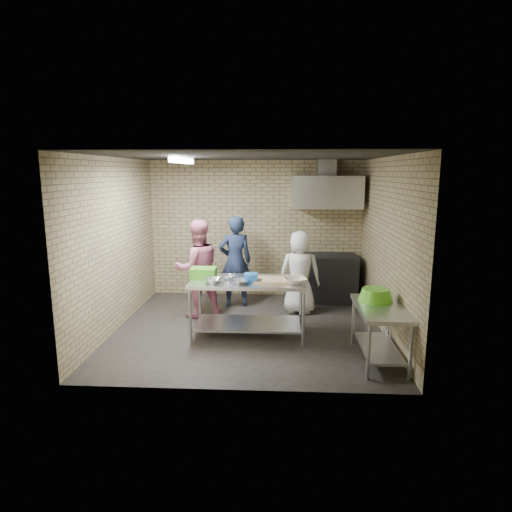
{
  "coord_description": "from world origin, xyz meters",
  "views": [
    {
      "loc": [
        0.47,
        -6.61,
        2.47
      ],
      "look_at": [
        0.1,
        0.2,
        1.15
      ],
      "focal_mm": 30.55,
      "sensor_mm": 36.0,
      "label": 1
    }
  ],
  "objects_px": {
    "prep_table": "(248,308)",
    "side_counter": "(379,334)",
    "woman_pink": "(198,269)",
    "woman_white": "(300,272)",
    "blue_tub": "(251,278)",
    "bottle_red": "(328,195)",
    "stove": "(324,278)",
    "green_crate": "(203,273)",
    "green_basin": "(376,295)",
    "man_navy": "(235,262)"
  },
  "relations": [
    {
      "from": "prep_table",
      "to": "side_counter",
      "type": "bearing_deg",
      "value": -25.05
    },
    {
      "from": "woman_pink",
      "to": "woman_white",
      "type": "height_order",
      "value": "woman_pink"
    },
    {
      "from": "blue_tub",
      "to": "bottle_red",
      "type": "distance_m",
      "value": 2.84
    },
    {
      "from": "stove",
      "to": "blue_tub",
      "type": "relative_size",
      "value": 6.23
    },
    {
      "from": "prep_table",
      "to": "green_crate",
      "type": "height_order",
      "value": "green_crate"
    },
    {
      "from": "green_basin",
      "to": "bottle_red",
      "type": "xyz_separation_m",
      "value": [
        -0.38,
        2.74,
        1.19
      ]
    },
    {
      "from": "bottle_red",
      "to": "woman_pink",
      "type": "distance_m",
      "value": 2.91
    },
    {
      "from": "prep_table",
      "to": "bottle_red",
      "type": "height_order",
      "value": "bottle_red"
    },
    {
      "from": "prep_table",
      "to": "man_navy",
      "type": "height_order",
      "value": "man_navy"
    },
    {
      "from": "bottle_red",
      "to": "green_basin",
      "type": "bearing_deg",
      "value": -82.1
    },
    {
      "from": "prep_table",
      "to": "man_navy",
      "type": "distance_m",
      "value": 1.55
    },
    {
      "from": "green_basin",
      "to": "man_navy",
      "type": "xyz_separation_m",
      "value": [
        -2.12,
        2.05,
        0.01
      ]
    },
    {
      "from": "woman_white",
      "to": "bottle_red",
      "type": "bearing_deg",
      "value": -118.12
    },
    {
      "from": "bottle_red",
      "to": "man_navy",
      "type": "xyz_separation_m",
      "value": [
        -1.74,
        -0.69,
        -1.18
      ]
    },
    {
      "from": "green_crate",
      "to": "green_basin",
      "type": "relative_size",
      "value": 0.84
    },
    {
      "from": "green_basin",
      "to": "woman_white",
      "type": "bearing_deg",
      "value": 118.58
    },
    {
      "from": "prep_table",
      "to": "blue_tub",
      "type": "xyz_separation_m",
      "value": [
        0.05,
        -0.1,
        0.5
      ]
    },
    {
      "from": "woman_white",
      "to": "prep_table",
      "type": "bearing_deg",
      "value": 55.23
    },
    {
      "from": "green_crate",
      "to": "woman_white",
      "type": "height_order",
      "value": "woman_white"
    },
    {
      "from": "stove",
      "to": "blue_tub",
      "type": "bearing_deg",
      "value": -122.75
    },
    {
      "from": "side_counter",
      "to": "woman_pink",
      "type": "relative_size",
      "value": 0.71
    },
    {
      "from": "blue_tub",
      "to": "woman_white",
      "type": "distance_m",
      "value": 1.48
    },
    {
      "from": "stove",
      "to": "woman_white",
      "type": "relative_size",
      "value": 0.81
    },
    {
      "from": "stove",
      "to": "woman_white",
      "type": "bearing_deg",
      "value": -123.86
    },
    {
      "from": "side_counter",
      "to": "green_basin",
      "type": "relative_size",
      "value": 2.61
    },
    {
      "from": "man_navy",
      "to": "side_counter",
      "type": "bearing_deg",
      "value": 117.34
    },
    {
      "from": "woman_white",
      "to": "side_counter",
      "type": "bearing_deg",
      "value": 117.09
    },
    {
      "from": "green_crate",
      "to": "green_basin",
      "type": "xyz_separation_m",
      "value": [
        2.47,
        -0.71,
        -0.11
      ]
    },
    {
      "from": "green_basin",
      "to": "man_navy",
      "type": "bearing_deg",
      "value": 135.99
    },
    {
      "from": "prep_table",
      "to": "woman_white",
      "type": "distance_m",
      "value": 1.45
    },
    {
      "from": "side_counter",
      "to": "green_crate",
      "type": "height_order",
      "value": "green_crate"
    },
    {
      "from": "stove",
      "to": "green_basin",
      "type": "relative_size",
      "value": 2.61
    },
    {
      "from": "side_counter",
      "to": "blue_tub",
      "type": "height_order",
      "value": "blue_tub"
    },
    {
      "from": "bottle_red",
      "to": "woman_pink",
      "type": "xyz_separation_m",
      "value": [
        -2.32,
        -1.28,
        -1.19
      ]
    },
    {
      "from": "green_crate",
      "to": "woman_white",
      "type": "relative_size",
      "value": 0.26
    },
    {
      "from": "prep_table",
      "to": "green_basin",
      "type": "relative_size",
      "value": 3.77
    },
    {
      "from": "green_crate",
      "to": "woman_white",
      "type": "xyz_separation_m",
      "value": [
        1.53,
        1.02,
        -0.21
      ]
    },
    {
      "from": "man_navy",
      "to": "woman_white",
      "type": "height_order",
      "value": "man_navy"
    },
    {
      "from": "man_navy",
      "to": "bottle_red",
      "type": "bearing_deg",
      "value": -173.83
    },
    {
      "from": "blue_tub",
      "to": "green_basin",
      "type": "bearing_deg",
      "value": -15.82
    },
    {
      "from": "blue_tub",
      "to": "woman_pink",
      "type": "relative_size",
      "value": 0.11
    },
    {
      "from": "blue_tub",
      "to": "woman_pink",
      "type": "distance_m",
      "value": 1.38
    },
    {
      "from": "side_counter",
      "to": "woman_white",
      "type": "bearing_deg",
      "value": 115.93
    },
    {
      "from": "prep_table",
      "to": "green_basin",
      "type": "height_order",
      "value": "green_basin"
    },
    {
      "from": "prep_table",
      "to": "stove",
      "type": "distance_m",
      "value": 2.34
    },
    {
      "from": "side_counter",
      "to": "woman_white",
      "type": "distance_m",
      "value": 2.23
    },
    {
      "from": "stove",
      "to": "man_navy",
      "type": "xyz_separation_m",
      "value": [
        -1.69,
        -0.45,
        0.4
      ]
    },
    {
      "from": "prep_table",
      "to": "blue_tub",
      "type": "relative_size",
      "value": 9.0
    },
    {
      "from": "side_counter",
      "to": "blue_tub",
      "type": "xyz_separation_m",
      "value": [
        -1.74,
        0.74,
        0.55
      ]
    },
    {
      "from": "green_crate",
      "to": "stove",
      "type": "bearing_deg",
      "value": 41.23
    }
  ]
}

